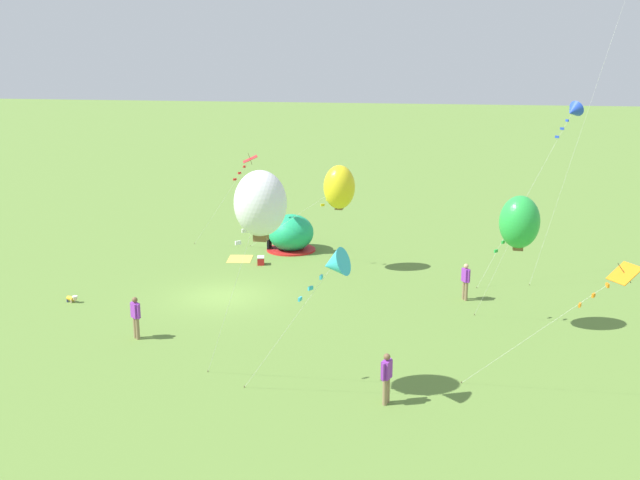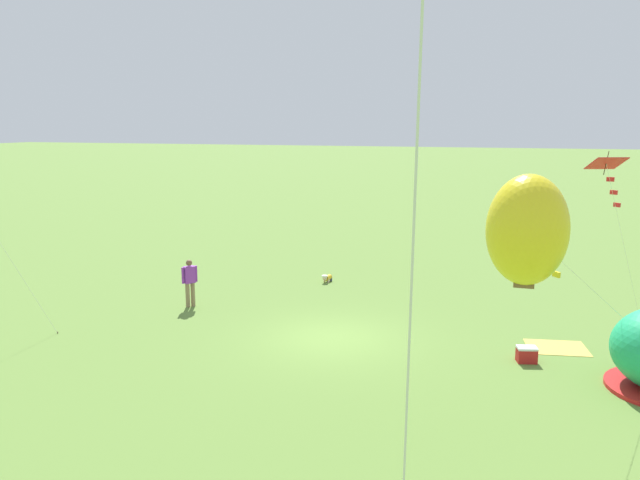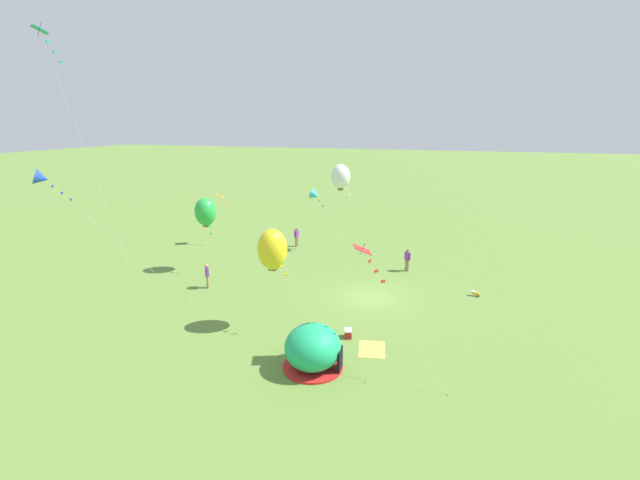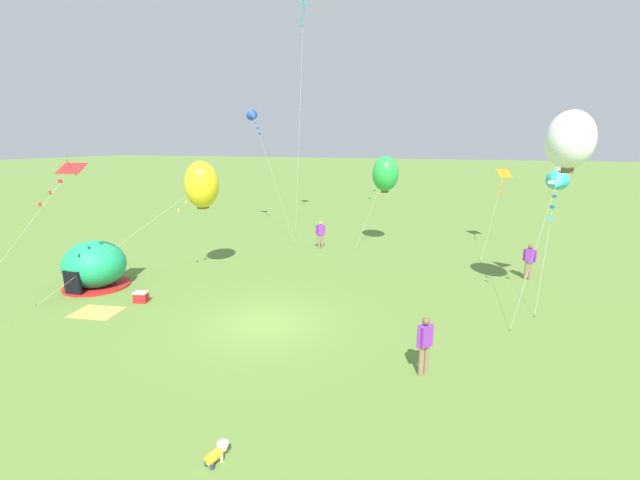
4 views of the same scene
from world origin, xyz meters
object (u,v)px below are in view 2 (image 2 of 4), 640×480
object	(u,v)px
cooler_box	(527,354)
person_strolling	(190,280)
toddler_crawling	(327,278)
kite_red	(608,172)
kite_yellow	(527,230)

from	to	relation	value
cooler_box	person_strolling	xyz separation A→B (m)	(11.47, -1.80, 0.74)
toddler_crawling	kite_red	world-z (taller)	kite_red
kite_red	kite_yellow	distance (m)	5.91
person_strolling	kite_red	distance (m)	13.95
person_strolling	toddler_crawling	bearing A→B (deg)	-126.73
toddler_crawling	kite_red	size ratio (longest dim) A/B	0.10
cooler_box	person_strolling	world-z (taller)	person_strolling
cooler_box	toddler_crawling	world-z (taller)	cooler_box
cooler_box	person_strolling	distance (m)	11.64
person_strolling	cooler_box	bearing A→B (deg)	171.06
kite_yellow	kite_red	bearing A→B (deg)	-110.41
person_strolling	kite_red	world-z (taller)	kite_red
person_strolling	kite_red	bearing A→B (deg)	177.32
kite_red	kite_yellow	xyz separation A→B (m)	(2.04, 5.48, -0.81)
person_strolling	kite_yellow	bearing A→B (deg)	151.49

